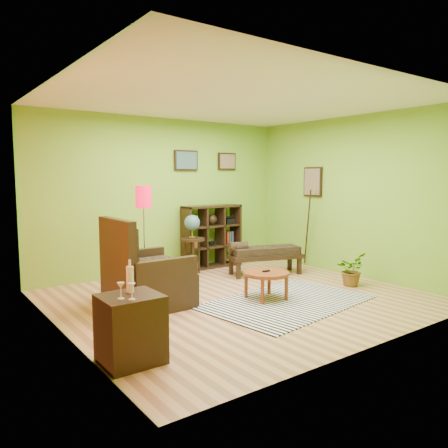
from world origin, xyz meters
TOP-DOWN VIEW (x-y plane):
  - ground at (0.00, 0.00)m, footprint 5.00×5.00m
  - room_shell at (-0.09, 0.01)m, footprint 5.04×4.54m
  - zebra_rug at (0.38, -0.58)m, footprint 2.52×1.81m
  - coffee_table at (0.25, -0.28)m, footprint 0.66×0.66m
  - armchair at (-1.30, 0.44)m, footprint 1.02×1.03m
  - side_cabinet at (-2.20, -1.12)m, footprint 0.55×0.50m
  - floor_lamp at (-0.98, 1.08)m, footprint 0.24×0.24m
  - globe_table at (0.24, 1.68)m, footprint 0.44×0.44m
  - cube_shelf at (0.91, 2.03)m, footprint 1.20×0.35m
  - bench at (1.27, 0.94)m, footprint 1.40×0.85m
  - potted_plant at (1.88, -0.49)m, footprint 0.64×0.67m

SIDE VIEW (x-z plane):
  - ground at x=0.00m, z-range 0.00..0.00m
  - zebra_rug at x=0.38m, z-range 0.00..0.01m
  - potted_plant at x=1.88m, z-range 0.00..0.41m
  - side_cabinet at x=-2.20m, z-range -0.15..0.81m
  - coffee_table at x=0.25m, z-range 0.14..0.56m
  - armchair at x=-1.30m, z-range -0.24..0.98m
  - bench at x=1.27m, z-range 0.08..0.70m
  - cube_shelf at x=0.91m, z-range 0.00..1.20m
  - globe_table at x=0.24m, z-range 0.28..1.35m
  - floor_lamp at x=-0.98m, z-range 0.50..2.12m
  - room_shell at x=-0.09m, z-range 0.39..3.21m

